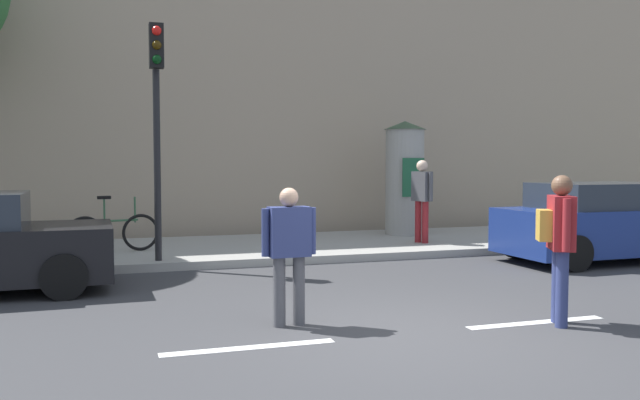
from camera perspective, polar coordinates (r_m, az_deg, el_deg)
ground_plane at (r=7.43m, az=7.19°, el=-11.44°), size 80.00×80.00×0.00m
sidewalk_curb at (r=13.97m, az=-5.07°, el=-4.15°), size 36.00×4.00×0.15m
lane_markings at (r=7.43m, az=7.19°, el=-11.41°), size 25.80×0.16×0.01m
building_backdrop at (r=18.90m, az=-8.54°, el=10.36°), size 36.00×5.00×8.43m
traffic_light at (r=11.82m, az=-13.92°, el=8.19°), size 0.24×0.45×4.09m
poster_column at (r=15.87m, az=7.33°, el=1.97°), size 1.01×1.01×2.70m
pedestrian_in_dark_shirt at (r=8.09m, az=19.95°, el=-2.86°), size 0.51×0.60×1.74m
pedestrian_in_light_jacket at (r=7.58m, az=-2.69°, el=-3.90°), size 0.65×0.26×1.59m
pedestrian_in_red_top at (r=14.28m, az=8.79°, el=0.50°), size 0.36×0.56×1.77m
bicycle_leaning at (r=13.25m, az=-17.43°, el=-2.68°), size 1.74×0.43×1.09m
parked_car_blue at (r=13.65m, az=23.46°, el=-1.84°), size 4.16×1.92×1.49m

